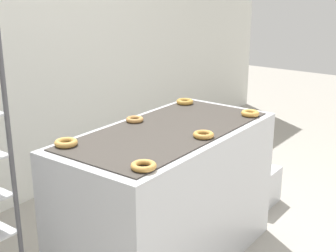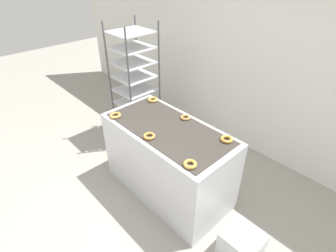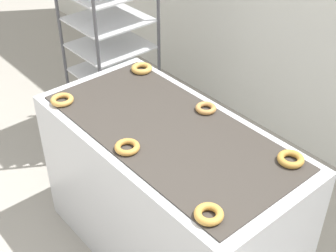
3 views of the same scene
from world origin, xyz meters
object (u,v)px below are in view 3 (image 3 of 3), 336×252
baking_rack_cart (109,33)px  donut_near_right (209,214)px  donut_near_left (62,100)px  donut_far_center (206,108)px  fryer_machine (168,195)px  donut_far_left (142,68)px  donut_near_center (127,147)px  donut_far_right (291,159)px

baking_rack_cart → donut_near_right: size_ratio=14.32×
donut_near_left → donut_far_center: bearing=43.4°
fryer_machine → donut_far_center: (0.00, 0.27, 0.48)m
baking_rack_cart → donut_near_right: (1.79, -0.75, 0.04)m
baking_rack_cart → donut_far_left: baking_rack_cart is taller
donut_near_center → donut_far_center: donut_near_center is taller
fryer_machine → donut_near_left: size_ratio=11.70×
fryer_machine → donut_far_left: (-0.58, 0.28, 0.48)m
donut_near_right → donut_far_left: (-1.15, 0.55, -0.00)m
fryer_machine → donut_far_center: size_ratio=13.17×
donut_near_center → donut_far_right: size_ratio=0.98×
donut_near_left → donut_far_left: donut_far_left is taller
donut_far_right → donut_near_center: bearing=-137.3°
donut_near_left → donut_far_center: (0.58, 0.55, -0.00)m
fryer_machine → donut_near_center: (0.00, -0.26, 0.48)m
donut_near_right → fryer_machine: bearing=154.6°
donut_far_right → donut_near_left: bearing=-154.6°
baking_rack_cart → fryer_machine: bearing=-21.4°
donut_near_center → donut_near_right: (0.57, -0.01, 0.00)m
baking_rack_cart → donut_near_right: baking_rack_cart is taller
baking_rack_cart → donut_far_center: (1.22, -0.21, 0.04)m
donut_near_left → donut_far_left: size_ratio=0.99×
donut_far_left → donut_near_left: bearing=-90.1°
fryer_machine → donut_near_center: size_ratio=12.15×
baking_rack_cart → donut_near_center: baking_rack_cart is taller
donut_far_left → donut_far_center: donut_far_left is taller
donut_near_right → donut_far_left: size_ratio=0.95×
donut_near_left → donut_near_center: bearing=2.1°
fryer_machine → donut_near_left: 0.80m
donut_far_right → fryer_machine: bearing=-155.0°
donut_near_right → donut_far_right: size_ratio=0.98×
donut_far_left → donut_far_right: size_ratio=1.03×
donut_far_center → donut_near_right: bearing=-43.6°
donut_near_center → donut_far_center: bearing=89.8°
donut_near_center → donut_far_left: bearing=137.1°
baking_rack_cart → donut_near_center: 1.43m
donut_far_right → donut_far_left: bearing=179.3°
fryer_machine → baking_rack_cart: baking_rack_cart is taller
donut_far_center → donut_far_right: 0.56m
donut_near_right → donut_far_right: same height
donut_far_left → donut_near_right: bearing=-25.6°
donut_near_left → fryer_machine: bearing=25.8°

